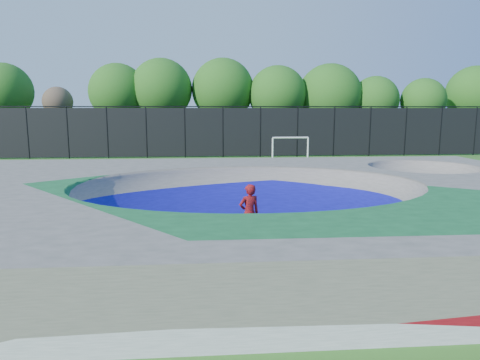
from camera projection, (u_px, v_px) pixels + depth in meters
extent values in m
plane|color=#2B661C|center=(248.00, 229.00, 13.59)|extent=(120.00, 120.00, 0.00)
cube|color=gray|center=(248.00, 206.00, 13.47)|extent=(22.00, 14.00, 1.50)
imported|color=red|center=(249.00, 213.00, 12.14)|extent=(0.72, 0.58, 1.70)
cube|color=black|center=(249.00, 241.00, 12.27)|extent=(0.79, 0.56, 0.05)
cylinder|color=white|center=(273.00, 150.00, 31.23)|extent=(0.12, 0.12, 1.74)
cylinder|color=white|center=(308.00, 149.00, 31.43)|extent=(0.12, 0.12, 1.74)
cylinder|color=white|center=(291.00, 138.00, 31.19)|extent=(2.62, 0.12, 0.12)
cylinder|color=black|center=(28.00, 133.00, 32.78)|extent=(0.09, 0.09, 4.00)
cylinder|color=black|center=(68.00, 133.00, 33.01)|extent=(0.09, 0.09, 4.00)
cylinder|color=black|center=(107.00, 133.00, 33.24)|extent=(0.09, 0.09, 4.00)
cylinder|color=black|center=(146.00, 132.00, 33.47)|extent=(0.09, 0.09, 4.00)
cylinder|color=black|center=(185.00, 132.00, 33.70)|extent=(0.09, 0.09, 4.00)
cylinder|color=black|center=(223.00, 132.00, 33.93)|extent=(0.09, 0.09, 4.00)
cylinder|color=black|center=(260.00, 132.00, 34.16)|extent=(0.09, 0.09, 4.00)
cylinder|color=black|center=(297.00, 132.00, 34.38)|extent=(0.09, 0.09, 4.00)
cylinder|color=black|center=(334.00, 132.00, 34.61)|extent=(0.09, 0.09, 4.00)
cylinder|color=black|center=(370.00, 132.00, 34.84)|extent=(0.09, 0.09, 4.00)
cylinder|color=black|center=(405.00, 131.00, 35.07)|extent=(0.09, 0.09, 4.00)
cylinder|color=black|center=(440.00, 131.00, 35.30)|extent=(0.09, 0.09, 4.00)
cylinder|color=black|center=(475.00, 131.00, 35.53)|extent=(0.09, 0.09, 4.00)
cube|color=black|center=(223.00, 132.00, 33.93)|extent=(48.00, 0.03, 3.80)
cylinder|color=black|center=(223.00, 107.00, 33.60)|extent=(48.00, 0.08, 0.08)
cylinder|color=#3F2F1F|center=(8.00, 133.00, 37.87)|extent=(0.44, 0.44, 3.53)
sphere|color=#215A17|center=(4.00, 91.00, 37.29)|extent=(4.89, 4.89, 4.89)
cylinder|color=#3F2F1F|center=(60.00, 133.00, 38.17)|extent=(0.44, 0.44, 3.37)
sphere|color=brown|center=(58.00, 102.00, 37.72)|extent=(2.60, 2.60, 2.60)
cylinder|color=#3F2F1F|center=(120.00, 133.00, 38.86)|extent=(0.44, 0.44, 3.40)
sphere|color=#215A17|center=(118.00, 92.00, 38.27)|extent=(5.10, 5.10, 5.10)
cylinder|color=#3F2F1F|center=(163.00, 132.00, 39.13)|extent=(0.44, 0.44, 3.53)
sphere|color=#215A17|center=(162.00, 89.00, 38.50)|extent=(5.49, 5.49, 5.49)
cylinder|color=#3F2F1F|center=(223.00, 132.00, 39.78)|extent=(0.44, 0.44, 3.45)
sphere|color=#215A17|center=(223.00, 90.00, 39.16)|extent=(5.69, 5.69, 5.69)
cylinder|color=#3F2F1F|center=(277.00, 134.00, 39.27)|extent=(0.44, 0.44, 3.16)
sphere|color=#215A17|center=(277.00, 95.00, 38.70)|extent=(5.21, 5.21, 5.21)
cylinder|color=#3F2F1F|center=(328.00, 135.00, 40.17)|extent=(0.44, 0.44, 2.74)
sphere|color=#215A17|center=(330.00, 96.00, 39.58)|extent=(5.97, 5.97, 5.97)
cylinder|color=#3F2F1F|center=(373.00, 134.00, 40.00)|extent=(0.44, 0.44, 3.00)
sphere|color=#215A17|center=(375.00, 100.00, 39.49)|extent=(4.37, 4.37, 4.37)
cylinder|color=#3F2F1F|center=(421.00, 134.00, 39.74)|extent=(0.44, 0.44, 3.09)
sphere|color=#215A17|center=(423.00, 100.00, 39.24)|extent=(4.04, 4.04, 4.04)
cylinder|color=#3F2F1F|center=(471.00, 132.00, 41.78)|extent=(0.44, 0.44, 3.30)
sphere|color=#215A17|center=(474.00, 94.00, 41.18)|extent=(5.30, 5.30, 5.30)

